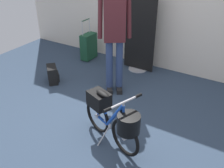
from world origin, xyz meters
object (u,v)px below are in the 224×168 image
floor_banner_stand (140,36)px  visitor_near_wall (115,29)px  folding_bike_foreground (113,118)px  rolling_suitcase (89,46)px  backpack_on_floor (53,74)px

floor_banner_stand → visitor_near_wall: (0.01, -0.91, 0.37)m
folding_bike_foreground → rolling_suitcase: bearing=132.2°
floor_banner_stand → visitor_near_wall: 0.98m
backpack_on_floor → folding_bike_foreground: bearing=-24.9°
visitor_near_wall → rolling_suitcase: size_ratio=2.16×
rolling_suitcase → folding_bike_foreground: bearing=-47.8°
floor_banner_stand → rolling_suitcase: bearing=-175.2°
visitor_near_wall → folding_bike_foreground: bearing=-59.8°
visitor_near_wall → backpack_on_floor: visitor_near_wall is taller
folding_bike_foreground → rolling_suitcase: 2.62m
visitor_near_wall → backpack_on_floor: size_ratio=5.42×
visitor_near_wall → backpack_on_floor: (-1.06, -0.33, -0.90)m
backpack_on_floor → rolling_suitcase: bearing=92.2°
visitor_near_wall → backpack_on_floor: bearing=-162.7°
floor_banner_stand → folding_bike_foreground: bearing=-71.9°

